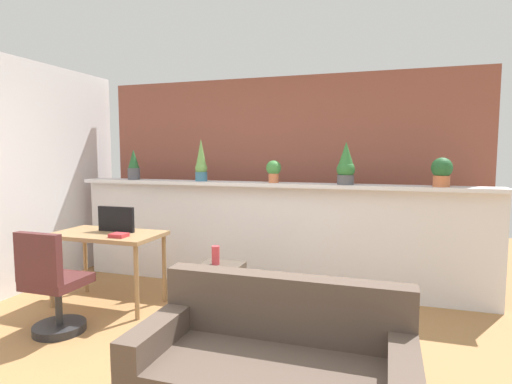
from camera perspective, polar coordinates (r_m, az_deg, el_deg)
name	(u,v)px	position (r m, az deg, el deg)	size (l,w,h in m)	color
ground_plane	(191,376)	(3.20, -8.94, -23.77)	(12.00, 12.00, 0.00)	#9E7042
divider_wall	(270,237)	(4.77, 1.90, -6.27)	(4.77, 0.16, 1.18)	silver
plant_shelf	(269,184)	(4.64, 1.79, 1.05)	(4.77, 0.31, 0.04)	silver
brick_wall_behind	(283,177)	(5.26, 3.72, 2.05)	(4.77, 0.10, 2.50)	brown
potted_plant_0	(134,165)	(5.39, -16.54, 3.56)	(0.15, 0.15, 0.38)	#4C4C51
potted_plant_1	(201,162)	(4.93, -7.58, 4.07)	(0.14, 0.14, 0.50)	#386B84
potted_plant_2	(274,170)	(4.63, 2.45, 3.04)	(0.17, 0.17, 0.25)	#C66B42
potted_plant_3	(346,165)	(4.44, 12.30, 3.63)	(0.19, 0.19, 0.45)	#4C4C51
potted_plant_4	(442,171)	(4.46, 24.27, 2.64)	(0.20, 0.20, 0.29)	#C66B42
desk	(108,241)	(4.49, -19.80, -6.37)	(1.10, 0.60, 0.75)	#99754C
tv_monitor	(116,219)	(4.49, -18.76, -3.57)	(0.41, 0.04, 0.26)	black
office_chair	(53,290)	(4.02, -26.27, -12.10)	(0.44, 0.45, 0.91)	#262628
side_cube_shelf	(220,291)	(4.05, -5.02, -13.44)	(0.40, 0.41, 0.50)	#4C4238
vase_on_shelf	(216,255)	(3.99, -5.60, -8.69)	(0.08, 0.08, 0.18)	#CC3D47
book_on_desk	(119,235)	(4.21, -18.42, -5.69)	(0.16, 0.13, 0.04)	#B22D33
couch	(274,376)	(2.60, 2.45, -24.01)	(1.56, 0.76, 0.80)	brown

